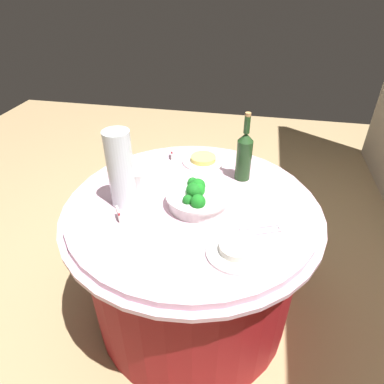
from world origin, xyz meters
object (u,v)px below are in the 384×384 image
object	(u,v)px
broccoli_bowl	(198,197)
food_plate_rice	(236,250)
decorative_fruit_vase	(121,171)
serving_tongs	(262,230)
wine_bottle	(244,155)
label_placard_front	(118,214)
food_plate_noodles	(203,160)
plate_stack	(143,172)
label_placard_mid	(172,153)

from	to	relation	value
broccoli_bowl	food_plate_rice	world-z (taller)	broccoli_bowl
decorative_fruit_vase	serving_tongs	size ratio (longest dim) A/B	2.06
wine_bottle	label_placard_front	distance (m)	0.64
wine_bottle	decorative_fruit_vase	world-z (taller)	decorative_fruit_vase
food_plate_noodles	wine_bottle	bearing A→B (deg)	61.09
serving_tongs	plate_stack	bearing A→B (deg)	-115.22
food_plate_rice	food_plate_noodles	size ratio (longest dim) A/B	1.00
broccoli_bowl	food_plate_rice	size ratio (longest dim) A/B	1.27
label_placard_front	food_plate_rice	bearing A→B (deg)	78.34
wine_bottle	label_placard_front	xyz separation A→B (m)	(0.43, -0.47, -0.10)
broccoli_bowl	decorative_fruit_vase	size ratio (longest dim) A/B	0.82
broccoli_bowl	serving_tongs	size ratio (longest dim) A/B	1.70
decorative_fruit_vase	serving_tongs	distance (m)	0.62
serving_tongs	label_placard_mid	world-z (taller)	label_placard_mid
wine_bottle	food_plate_rice	size ratio (longest dim) A/B	1.53
serving_tongs	food_plate_rice	distance (m)	0.17
decorative_fruit_vase	food_plate_noodles	xyz separation A→B (m)	(-0.43, 0.28, -0.15)
broccoli_bowl	serving_tongs	distance (m)	0.31
broccoli_bowl	label_placard_front	world-z (taller)	broccoli_bowl
broccoli_bowl	label_placard_mid	size ratio (longest dim) A/B	5.09
broccoli_bowl	decorative_fruit_vase	bearing A→B (deg)	-82.22
plate_stack	label_placard_mid	distance (m)	0.25
broccoli_bowl	serving_tongs	xyz separation A→B (m)	(0.12, 0.28, -0.04)
decorative_fruit_vase	food_plate_rice	size ratio (longest dim) A/B	1.55
food_plate_rice	broccoli_bowl	bearing A→B (deg)	-144.08
plate_stack	decorative_fruit_vase	world-z (taller)	decorative_fruit_vase
plate_stack	label_placard_mid	size ratio (longest dim) A/B	3.82
food_plate_noodles	plate_stack	bearing A→B (deg)	-48.48
decorative_fruit_vase	serving_tongs	world-z (taller)	decorative_fruit_vase
wine_bottle	label_placard_mid	distance (m)	0.42
label_placard_front	broccoli_bowl	bearing A→B (deg)	118.54
label_placard_mid	food_plate_noodles	bearing A→B (deg)	85.45
plate_stack	decorative_fruit_vase	bearing A→B (deg)	-6.31
decorative_fruit_vase	label_placard_mid	size ratio (longest dim) A/B	6.18
plate_stack	serving_tongs	world-z (taller)	plate_stack
broccoli_bowl	label_placard_front	xyz separation A→B (m)	(0.16, -0.30, -0.01)
serving_tongs	food_plate_noodles	xyz separation A→B (m)	(-0.50, -0.32, 0.01)
decorative_fruit_vase	food_plate_noodles	world-z (taller)	decorative_fruit_vase
plate_stack	food_plate_noodles	bearing A→B (deg)	131.52
broccoli_bowl	wine_bottle	distance (m)	0.33
broccoli_bowl	label_placard_mid	xyz separation A→B (m)	(-0.40, -0.22, -0.01)
food_plate_rice	serving_tongs	bearing A→B (deg)	148.21
food_plate_noodles	broccoli_bowl	bearing A→B (deg)	5.93
wine_bottle	label_placard_mid	xyz separation A→B (m)	(-0.13, -0.39, -0.10)
food_plate_rice	label_placard_mid	bearing A→B (deg)	-148.42
wine_bottle	label_placard_mid	bearing A→B (deg)	-108.74
broccoli_bowl	decorative_fruit_vase	world-z (taller)	decorative_fruit_vase
broccoli_bowl	plate_stack	size ratio (longest dim) A/B	1.33
decorative_fruit_vase	food_plate_rice	distance (m)	0.57
decorative_fruit_vase	food_plate_rice	xyz separation A→B (m)	(0.22, 0.51, -0.15)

